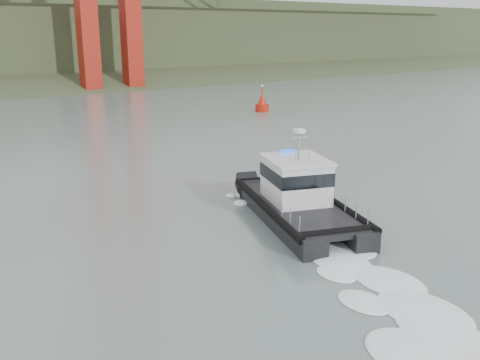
% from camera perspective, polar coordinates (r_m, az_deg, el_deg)
% --- Properties ---
extents(ground, '(400.00, 400.00, 0.00)m').
position_cam_1_polar(ground, '(25.14, 6.11, -8.72)').
color(ground, '#556560').
rests_on(ground, ground).
extents(patrol_boat, '(7.37, 11.70, 5.34)m').
position_cam_1_polar(patrol_boat, '(30.21, 6.17, -1.77)').
color(patrol_boat, black).
rests_on(patrol_boat, ground).
extents(nav_buoy, '(1.77, 1.77, 3.70)m').
position_cam_1_polar(nav_buoy, '(71.09, 2.37, 8.09)').
color(nav_buoy, '#A4180B').
rests_on(nav_buoy, ground).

